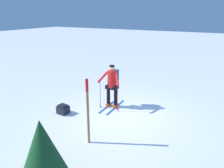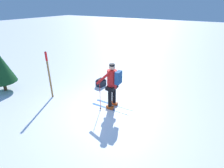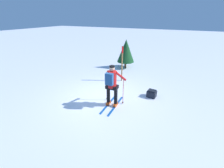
% 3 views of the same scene
% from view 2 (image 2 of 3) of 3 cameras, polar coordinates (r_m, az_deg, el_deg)
% --- Properties ---
extents(ground_plane, '(80.00, 80.00, 0.00)m').
position_cam_2_polar(ground_plane, '(6.85, -6.22, -8.84)').
color(ground_plane, white).
extents(skier, '(1.00, 1.66, 1.80)m').
position_cam_2_polar(skier, '(6.56, 0.15, 0.29)').
color(skier, '#144C9E').
rests_on(skier, ground_plane).
extents(dropped_backpack, '(0.45, 0.40, 0.36)m').
position_cam_2_polar(dropped_backpack, '(8.74, -3.63, 0.46)').
color(dropped_backpack, black).
rests_on(dropped_backpack, ground_plane).
extents(trail_marker, '(0.09, 0.09, 2.04)m').
position_cam_2_polar(trail_marker, '(7.74, -19.96, 3.70)').
color(trail_marker, olive).
rests_on(trail_marker, ground_plane).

